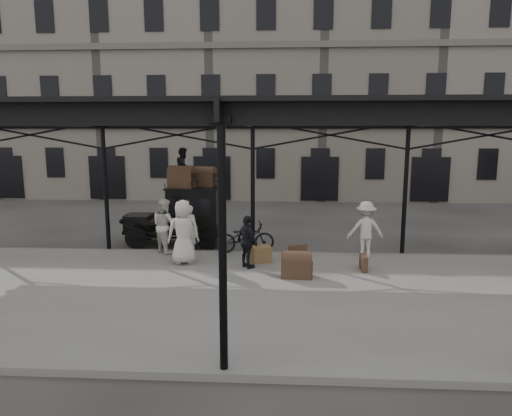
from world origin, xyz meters
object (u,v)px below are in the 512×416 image
Objects in this scene: porter_official at (247,242)px; steamer_trunk_roof_near at (182,178)px; steamer_trunk_platform at (297,266)px; taxi at (186,213)px; bicycle at (245,237)px; porter_left at (190,228)px.

porter_official is 4.25m from steamer_trunk_roof_near.
taxi is at bearing 137.59° from steamer_trunk_platform.
taxi is 2.30× the size of porter_official.
bicycle is at bearing -33.12° from taxi.
porter_left is 0.81× the size of bicycle.
bicycle is at bearing -164.27° from porter_left.
steamer_trunk_roof_near is at bearing -52.31° from porter_left.
porter_left is 4.37m from steamer_trunk_platform.
porter_official is 1.78m from bicycle.
taxi is 1.57m from porter_left.
porter_official is at bearing -52.30° from taxi.
steamer_trunk_platform is (1.43, -0.80, -0.48)m from porter_official.
bicycle is at bearing 126.26° from steamer_trunk_platform.
bicycle is 2.19× the size of steamer_trunk_roof_near.
steamer_trunk_roof_near reaches higher than steamer_trunk_platform.
bicycle is 3.25m from steamer_trunk_roof_near.
porter_official is 1.71m from steamer_trunk_platform.
steamer_trunk_platform is (3.51, -2.54, -0.49)m from porter_left.
porter_left is (0.42, -1.49, -0.25)m from taxi.
porter_left is 1.89m from bicycle.
porter_left is at bearing -59.40° from steamer_trunk_roof_near.
steamer_trunk_roof_near is at bearing -108.07° from taxi.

